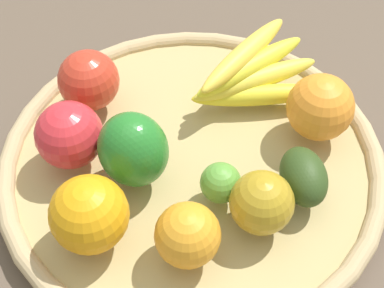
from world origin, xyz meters
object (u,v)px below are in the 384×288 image
object	(u,v)px
bell_pepper	(133,150)
orange_0	(188,235)
banana_bunch	(252,74)
lime_0	(221,183)
apple_0	(69,135)
avocado	(303,176)
orange_2	(320,107)
apple_1	(262,203)
orange_1	(89,214)
apple_2	(89,80)

from	to	relation	value
bell_pepper	orange_0	bearing A→B (deg)	-29.65
banana_bunch	lime_0	bearing A→B (deg)	94.66
apple_0	avocado	bearing A→B (deg)	-170.37
apple_0	orange_2	world-z (taller)	orange_2
apple_1	apple_0	size ratio (longest dim) A/B	0.88
orange_1	apple_2	bearing A→B (deg)	-63.25
avocado	apple_2	world-z (taller)	apple_2
avocado	banana_bunch	world-z (taller)	banana_bunch
lime_0	avocado	bearing A→B (deg)	-155.79
lime_0	banana_bunch	bearing A→B (deg)	-85.34
avocado	orange_2	xyz separation A→B (m)	(0.00, -0.10, 0.01)
bell_pepper	apple_2	xyz separation A→B (m)	(0.10, -0.09, -0.01)
apple_1	orange_0	world-z (taller)	same
orange_2	apple_0	bearing A→B (deg)	28.36
lime_0	apple_2	xyz separation A→B (m)	(0.20, -0.08, 0.02)
bell_pepper	orange_0	distance (m)	0.12
apple_1	orange_1	world-z (taller)	orange_1
orange_1	banana_bunch	bearing A→B (deg)	-109.87
apple_2	orange_2	bearing A→B (deg)	-169.53
bell_pepper	apple_2	bearing A→B (deg)	147.86
banana_bunch	bell_pepper	xyz separation A→B (m)	(0.09, 0.18, 0.01)
orange_2	banana_bunch	bearing A→B (deg)	-21.33
orange_1	avocado	bearing A→B (deg)	-145.29
apple_0	orange_0	world-z (taller)	apple_0
orange_0	apple_1	bearing A→B (deg)	-133.24
apple_0	lime_0	bearing A→B (deg)	-177.75
orange_1	bell_pepper	bearing A→B (deg)	-96.32
banana_bunch	apple_2	distance (m)	0.21
orange_2	orange_1	bearing A→B (deg)	50.46
apple_1	avocado	world-z (taller)	apple_1
avocado	apple_0	distance (m)	0.27
orange_1	apple_2	world-z (taller)	orange_1
banana_bunch	apple_1	bearing A→B (deg)	109.03
apple_1	orange_2	bearing A→B (deg)	-100.85
orange_1	orange_0	bearing A→B (deg)	-171.20
apple_0	apple_2	xyz separation A→B (m)	(0.02, -0.09, -0.00)
orange_1	lime_0	bearing A→B (deg)	-138.72
apple_1	bell_pepper	world-z (taller)	bell_pepper
orange_0	apple_2	distance (m)	0.25
orange_1	bell_pepper	world-z (taller)	bell_pepper
bell_pepper	orange_2	bearing A→B (deg)	47.31
orange_0	apple_2	size ratio (longest dim) A/B	0.89
apple_2	orange_1	bearing A→B (deg)	116.75
apple_0	bell_pepper	bearing A→B (deg)	-179.84
bell_pepper	apple_0	bearing A→B (deg)	-170.44
orange_1	orange_0	size ratio (longest dim) A/B	1.21
bell_pepper	orange_1	bearing A→B (deg)	-86.93
lime_0	orange_0	bearing A→B (deg)	83.81
orange_1	orange_2	distance (m)	0.30
avocado	orange_1	bearing A→B (deg)	34.71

